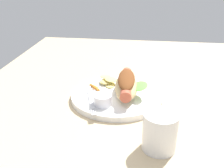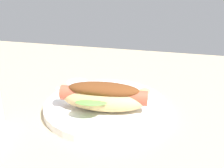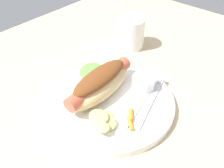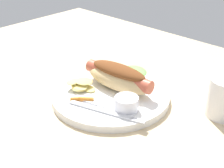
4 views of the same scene
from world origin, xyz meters
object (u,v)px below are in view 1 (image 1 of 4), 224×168
(plate, at_px, (117,96))
(sauce_ramekin, at_px, (103,100))
(fork, at_px, (91,99))
(chips_pile, at_px, (108,81))
(knife, at_px, (97,96))
(drinking_cup, at_px, (160,132))
(carrot_garnish, at_px, (95,88))
(hot_dog, at_px, (127,84))

(plate, xyz_separation_m, sauce_ramekin, (-0.07, 0.03, 0.02))
(fork, xyz_separation_m, chips_pile, (0.10, -0.03, 0.01))
(knife, bearing_deg, drinking_cup, 29.40)
(carrot_garnish, bearing_deg, fork, -179.24)
(drinking_cup, bearing_deg, knife, 42.15)
(knife, xyz_separation_m, carrot_garnish, (0.05, 0.01, 0.00))
(carrot_garnish, bearing_deg, drinking_cup, -142.03)
(fork, height_order, chips_pile, chips_pile)
(plate, xyz_separation_m, knife, (-0.03, 0.05, 0.01))
(plate, distance_m, drinking_cup, 0.24)
(sauce_ramekin, relative_size, fork, 0.30)
(chips_pile, distance_m, carrot_garnish, 0.05)
(hot_dog, relative_size, knife, 1.22)
(plate, bearing_deg, chips_pile, 30.65)
(hot_dog, distance_m, knife, 0.09)
(hot_dog, relative_size, chips_pile, 2.61)
(plate, xyz_separation_m, hot_dog, (0.00, -0.03, 0.04))
(fork, bearing_deg, drinking_cup, 30.75)
(fork, bearing_deg, hot_dog, 100.63)
(sauce_ramekin, bearing_deg, fork, 54.97)
(sauce_ramekin, relative_size, drinking_cup, 0.59)
(fork, height_order, drinking_cup, drinking_cup)
(plate, relative_size, sauce_ramekin, 5.35)
(sauce_ramekin, xyz_separation_m, drinking_cup, (-0.14, -0.14, 0.01))
(plate, bearing_deg, knife, 119.19)
(drinking_cup, bearing_deg, sauce_ramekin, 45.58)
(fork, xyz_separation_m, drinking_cup, (-0.16, -0.18, 0.02))
(plate, bearing_deg, carrot_garnish, 74.25)
(fork, bearing_deg, plate, 108.64)
(hot_dog, height_order, fork, hot_dog)
(sauce_ramekin, height_order, carrot_garnish, sauce_ramekin)
(chips_pile, height_order, carrot_garnish, chips_pile)
(fork, distance_m, knife, 0.02)
(chips_pile, bearing_deg, sauce_ramekin, -177.53)
(chips_pile, relative_size, carrot_garnish, 1.50)
(fork, distance_m, drinking_cup, 0.24)
(hot_dog, height_order, drinking_cup, drinking_cup)
(plate, height_order, knife, knife)
(plate, relative_size, carrot_garnish, 5.80)
(chips_pile, bearing_deg, drinking_cup, -151.31)
(knife, bearing_deg, sauce_ramekin, 15.29)
(hot_dog, distance_m, fork, 0.11)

